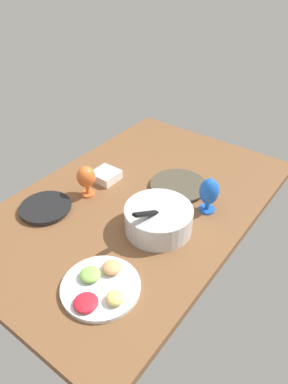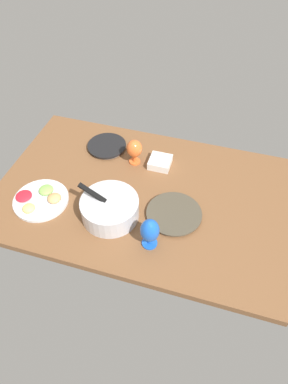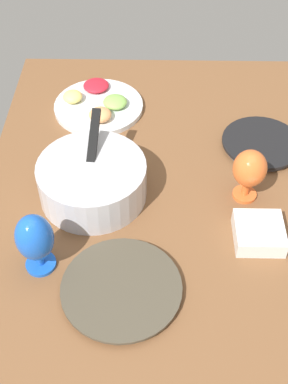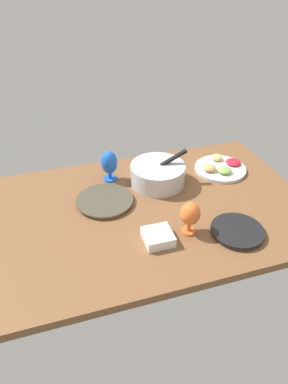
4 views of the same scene
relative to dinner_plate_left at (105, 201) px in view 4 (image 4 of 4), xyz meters
The scene contains 8 objects.
ground_plane 24.21cm from the dinner_plate_left, 26.39° to the right, with size 160.00×104.00×4.00cm, color brown.
dinner_plate_left is the anchor object (origin of this frame).
dinner_plate_right 66.76cm from the dinner_plate_left, 37.50° to the right, with size 24.31×24.31×2.39cm.
mixing_bowl 33.50cm from the dinner_plate_left, 16.55° to the left, with size 31.07×29.89×18.67cm.
fruit_platter 72.26cm from the dinner_plate_left, ahead, with size 29.71×29.71×5.50cm.
hurricane_glass_orange 47.03cm from the dinner_plate_left, 45.88° to the right, with size 9.25×9.25×16.14cm.
hurricane_glass_blue 23.73cm from the dinner_plate_left, 70.26° to the left, with size 9.17×9.17×17.75cm.
square_bowl_white 38.65cm from the dinner_plate_left, 64.33° to the right, with size 12.61×12.61×4.79cm.
Camera 4 is at (-43.75, -129.34, 106.32)cm, focal length 32.11 mm.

